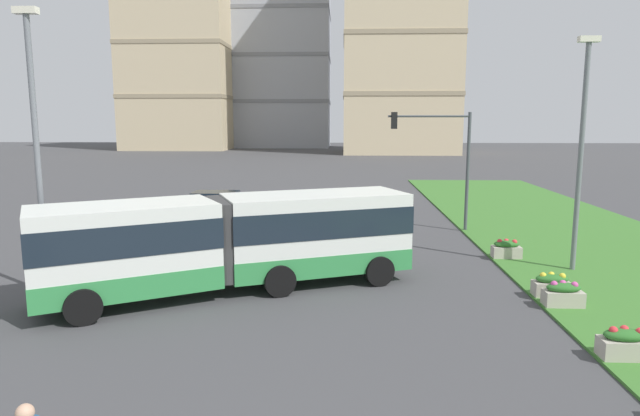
{
  "coord_description": "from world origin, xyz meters",
  "views": [
    {
      "loc": [
        0.85,
        -5.1,
        5.43
      ],
      "look_at": [
        -0.04,
        15.15,
        2.2
      ],
      "focal_mm": 31.08,
      "sensor_mm": 36.0,
      "label": 1
    }
  ],
  "objects_px": {
    "apartment_tower_west": "(182,50)",
    "streetlight_left": "(36,141)",
    "flower_planter_4": "(552,285)",
    "flower_planter_5": "(506,249)",
    "flower_planter_2": "(625,343)",
    "apartment_tower_centre": "(401,12)",
    "streetlight_median": "(581,145)",
    "traffic_light_far_right": "(441,149)",
    "car_grey_wagon": "(218,207)",
    "apartment_tower_westcentre": "(283,38)",
    "articulated_bus": "(233,240)",
    "flower_planter_3": "(563,294)"
  },
  "relations": [
    {
      "from": "flower_planter_5",
      "to": "apartment_tower_west",
      "type": "distance_m",
      "value": 94.64
    },
    {
      "from": "car_grey_wagon",
      "to": "streetlight_median",
      "type": "height_order",
      "value": "streetlight_median"
    },
    {
      "from": "apartment_tower_westcentre",
      "to": "streetlight_left",
      "type": "bearing_deg",
      "value": -88.11
    },
    {
      "from": "apartment_tower_west",
      "to": "streetlight_left",
      "type": "bearing_deg",
      "value": -76.58
    },
    {
      "from": "flower_planter_2",
      "to": "flower_planter_5",
      "type": "relative_size",
      "value": 1.0
    },
    {
      "from": "articulated_bus",
      "to": "apartment_tower_centre",
      "type": "xyz_separation_m",
      "value": [
        12.48,
        77.24,
        21.09
      ]
    },
    {
      "from": "apartment_tower_westcentre",
      "to": "apartment_tower_west",
      "type": "bearing_deg",
      "value": -156.3
    },
    {
      "from": "articulated_bus",
      "to": "apartment_tower_west",
      "type": "xyz_separation_m",
      "value": [
        -27.33,
        89.58,
        16.82
      ]
    },
    {
      "from": "car_grey_wagon",
      "to": "flower_planter_2",
      "type": "height_order",
      "value": "car_grey_wagon"
    },
    {
      "from": "car_grey_wagon",
      "to": "apartment_tower_westcentre",
      "type": "bearing_deg",
      "value": 93.84
    },
    {
      "from": "car_grey_wagon",
      "to": "streetlight_left",
      "type": "height_order",
      "value": "streetlight_left"
    },
    {
      "from": "traffic_light_far_right",
      "to": "car_grey_wagon",
      "type": "bearing_deg",
      "value": 168.08
    },
    {
      "from": "articulated_bus",
      "to": "apartment_tower_westcentre",
      "type": "height_order",
      "value": "apartment_tower_westcentre"
    },
    {
      "from": "traffic_light_far_right",
      "to": "apartment_tower_centre",
      "type": "xyz_separation_m",
      "value": [
        4.29,
        67.16,
        18.72
      ]
    },
    {
      "from": "apartment_tower_westcentre",
      "to": "flower_planter_4",
      "type": "bearing_deg",
      "value": -79.03
    },
    {
      "from": "car_grey_wagon",
      "to": "apartment_tower_westcentre",
      "type": "xyz_separation_m",
      "value": [
        -5.71,
        85.08,
        20.98
      ]
    },
    {
      "from": "flower_planter_5",
      "to": "apartment_tower_west",
      "type": "height_order",
      "value": "apartment_tower_west"
    },
    {
      "from": "flower_planter_4",
      "to": "traffic_light_far_right",
      "type": "height_order",
      "value": "traffic_light_far_right"
    },
    {
      "from": "flower_planter_5",
      "to": "streetlight_median",
      "type": "relative_size",
      "value": 0.13
    },
    {
      "from": "flower_planter_4",
      "to": "flower_planter_3",
      "type": "bearing_deg",
      "value": -90.0
    },
    {
      "from": "flower_planter_5",
      "to": "apartment_tower_centre",
      "type": "relative_size",
      "value": 0.02
    },
    {
      "from": "flower_planter_3",
      "to": "streetlight_left",
      "type": "bearing_deg",
      "value": 177.48
    },
    {
      "from": "articulated_bus",
      "to": "streetlight_left",
      "type": "distance_m",
      "value": 6.64
    },
    {
      "from": "flower_planter_2",
      "to": "apartment_tower_centre",
      "type": "height_order",
      "value": "apartment_tower_centre"
    },
    {
      "from": "flower_planter_3",
      "to": "apartment_tower_west",
      "type": "height_order",
      "value": "apartment_tower_west"
    },
    {
      "from": "apartment_tower_westcentre",
      "to": "apartment_tower_centre",
      "type": "distance_m",
      "value": 29.67
    },
    {
      "from": "flower_planter_2",
      "to": "car_grey_wagon",
      "type": "bearing_deg",
      "value": 127.43
    },
    {
      "from": "car_grey_wagon",
      "to": "apartment_tower_west",
      "type": "xyz_separation_m",
      "value": [
        -23.96,
        77.07,
        17.72
      ]
    },
    {
      "from": "articulated_bus",
      "to": "traffic_light_far_right",
      "type": "bearing_deg",
      "value": 50.89
    },
    {
      "from": "flower_planter_4",
      "to": "streetlight_median",
      "type": "bearing_deg",
      "value": 58.93
    },
    {
      "from": "flower_planter_4",
      "to": "flower_planter_5",
      "type": "relative_size",
      "value": 1.0
    },
    {
      "from": "flower_planter_2",
      "to": "apartment_tower_centre",
      "type": "distance_m",
      "value": 85.09
    },
    {
      "from": "articulated_bus",
      "to": "apartment_tower_west",
      "type": "height_order",
      "value": "apartment_tower_west"
    },
    {
      "from": "flower_planter_4",
      "to": "apartment_tower_centre",
      "type": "xyz_separation_m",
      "value": [
        2.57,
        77.57,
        22.32
      ]
    },
    {
      "from": "apartment_tower_west",
      "to": "car_grey_wagon",
      "type": "bearing_deg",
      "value": -72.73
    },
    {
      "from": "flower_planter_2",
      "to": "traffic_light_far_right",
      "type": "distance_m",
      "value": 15.43
    },
    {
      "from": "flower_planter_2",
      "to": "streetlight_left",
      "type": "relative_size",
      "value": 0.13
    },
    {
      "from": "car_grey_wagon",
      "to": "flower_planter_4",
      "type": "distance_m",
      "value": 18.48
    },
    {
      "from": "streetlight_left",
      "to": "flower_planter_4",
      "type": "bearing_deg",
      "value": 0.78
    },
    {
      "from": "flower_planter_3",
      "to": "traffic_light_far_right",
      "type": "height_order",
      "value": "traffic_light_far_right"
    },
    {
      "from": "car_grey_wagon",
      "to": "traffic_light_far_right",
      "type": "height_order",
      "value": "traffic_light_far_right"
    },
    {
      "from": "flower_planter_4",
      "to": "flower_planter_5",
      "type": "height_order",
      "value": "same"
    },
    {
      "from": "car_grey_wagon",
      "to": "streetlight_left",
      "type": "distance_m",
      "value": 13.89
    },
    {
      "from": "flower_planter_5",
      "to": "flower_planter_3",
      "type": "bearing_deg",
      "value": -90.0
    },
    {
      "from": "flower_planter_3",
      "to": "flower_planter_4",
      "type": "height_order",
      "value": "same"
    },
    {
      "from": "articulated_bus",
      "to": "flower_planter_5",
      "type": "height_order",
      "value": "articulated_bus"
    },
    {
      "from": "flower_planter_4",
      "to": "streetlight_left",
      "type": "xyz_separation_m",
      "value": [
        -15.74,
        -0.21,
        4.36
      ]
    },
    {
      "from": "flower_planter_3",
      "to": "traffic_light_far_right",
      "type": "distance_m",
      "value": 12.0
    },
    {
      "from": "flower_planter_5",
      "to": "traffic_light_far_right",
      "type": "xyz_separation_m",
      "value": [
        -1.72,
        5.6,
        3.59
      ]
    },
    {
      "from": "articulated_bus",
      "to": "flower_planter_2",
      "type": "distance_m",
      "value": 11.09
    }
  ]
}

